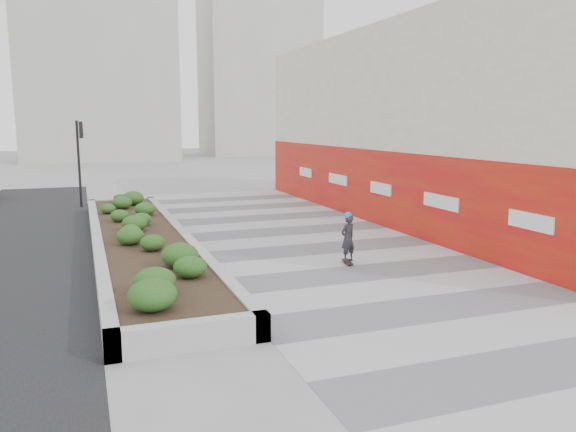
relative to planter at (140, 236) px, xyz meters
name	(u,v)px	position (x,y,z in m)	size (l,w,h in m)	color
ground	(399,291)	(5.50, -7.00, -0.42)	(160.00, 160.00, 0.00)	gray
walkway	(346,263)	(5.50, -4.00, -0.41)	(8.00, 36.00, 0.01)	#A8A8AD
building	(434,125)	(12.48, 1.98, 3.56)	(6.04, 24.08, 8.00)	beige
planter	(140,236)	(0.00, 0.00, 0.00)	(3.00, 18.00, 0.90)	#9E9EA0
traffic_signal_near	(80,151)	(-1.73, 10.50, 2.34)	(0.33, 0.28, 4.20)	black
distant_bldg_north_l	(97,68)	(0.50, 48.00, 9.58)	(16.00, 12.00, 20.00)	#ADAAA3
distant_bldg_north_r	(258,61)	(20.50, 53.00, 11.58)	(14.00, 10.00, 24.00)	#ADAAA3
manhole_cover	(361,261)	(6.00, -4.00, -0.42)	(0.44, 0.44, 0.01)	#595654
skateboarder	(348,238)	(5.49, -4.13, 0.36)	(0.59, 0.75, 1.54)	beige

